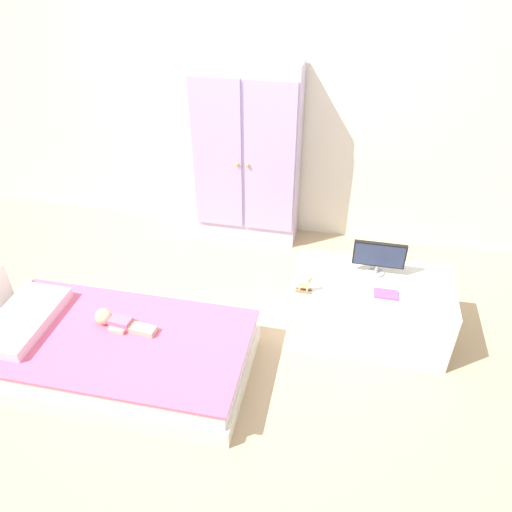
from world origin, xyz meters
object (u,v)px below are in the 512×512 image
Objects in this scene: tv_monitor at (379,256)px; rocking_horse_toy at (305,284)px; wardrobe at (247,156)px; tv_stand at (369,308)px; doll at (114,320)px; book_purple at (386,294)px; bed at (118,352)px.

tv_monitor is 2.69× the size of rocking_horse_toy.
wardrobe is 1.37m from rocking_horse_toy.
tv_monitor reaches higher than tv_stand.
tv_monitor is (1.51, 0.59, 0.28)m from doll.
tv_monitor is at bearing 106.01° from book_purple.
wardrobe is at bearing 135.09° from tv_stand.
tv_stand reaches higher than doll.
doll is (-0.05, 0.10, 0.16)m from bed.
doll is at bearing -166.23° from book_purple.
wardrobe is 1.40m from tv_monitor.
tv_stand is (1.45, 0.60, 0.10)m from bed.
rocking_horse_toy is at bearing -147.07° from tv_monitor.
tv_monitor is at bearing 21.30° from doll.
book_purple is at bearing -73.99° from tv_monitor.
tv_stand is 8.28× the size of rocking_horse_toy.
bed is 1.62× the size of tv_stand.
wardrobe is 1.52m from tv_stand.
wardrobe is at bearing 133.97° from book_purple.
tv_stand is 0.36m from tv_monitor.
rocking_horse_toy is at bearing -172.32° from book_purple.
bed is at bearing -158.23° from rocking_horse_toy.
rocking_horse_toy is 0.48m from book_purple.
wardrobe is 10.35× the size of book_purple.
tv_monitor is at bearing 32.93° from rocking_horse_toy.
wardrobe reaches higher than book_purple.
book_purple reaches higher than bed.
tv_monitor is 0.25m from book_purple.
wardrobe is 1.48× the size of tv_stand.
doll is 0.27× the size of wardrobe.
doll is at bearing -161.50° from tv_stand.
rocking_horse_toy reaches higher than bed.
bed is 1.58m from tv_stand.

